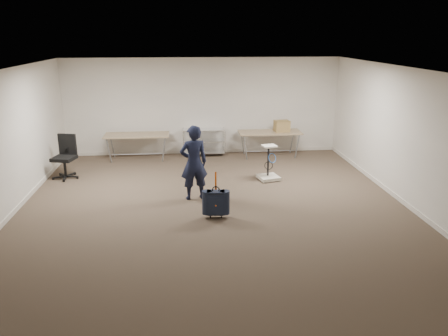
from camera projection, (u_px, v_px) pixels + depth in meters
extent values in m
plane|color=#3E2F26|center=(214.00, 210.00, 8.89)|extent=(9.00, 9.00, 0.00)
plane|color=silver|center=(203.00, 107.00, 12.76)|extent=(8.00, 0.00, 8.00)
plane|color=silver|center=(247.00, 256.00, 4.20)|extent=(8.00, 0.00, 8.00)
plane|color=silver|center=(0.00, 148.00, 8.12)|extent=(0.00, 9.00, 9.00)
plane|color=silver|center=(411.00, 139.00, 8.84)|extent=(0.00, 9.00, 9.00)
plane|color=white|center=(213.00, 70.00, 8.07)|extent=(8.00, 8.00, 0.00)
cube|color=beige|center=(204.00, 151.00, 13.15)|extent=(8.00, 0.02, 0.10)
cube|color=beige|center=(11.00, 215.00, 8.52)|extent=(0.02, 9.00, 0.10)
cube|color=beige|center=(402.00, 201.00, 9.23)|extent=(0.02, 9.00, 0.10)
cube|color=#8D7456|center=(137.00, 135.00, 12.27)|extent=(1.80, 0.75, 0.03)
cylinder|color=gray|center=(138.00, 154.00, 12.44)|extent=(1.50, 0.02, 0.02)
cylinder|color=gray|center=(109.00, 151.00, 12.03)|extent=(0.13, 0.04, 0.69)
cylinder|color=gray|center=(164.00, 150.00, 12.16)|extent=(0.13, 0.04, 0.69)
cylinder|color=gray|center=(112.00, 146.00, 12.60)|extent=(0.13, 0.04, 0.69)
cylinder|color=gray|center=(165.00, 144.00, 12.73)|extent=(0.13, 0.04, 0.69)
cube|color=#8D7456|center=(270.00, 132.00, 12.61)|extent=(1.80, 0.75, 0.03)
cylinder|color=gray|center=(269.00, 151.00, 12.77)|extent=(1.50, 0.02, 0.02)
cylinder|color=gray|center=(245.00, 148.00, 12.36)|extent=(0.13, 0.04, 0.69)
cylinder|color=gray|center=(297.00, 146.00, 12.50)|extent=(0.13, 0.04, 0.69)
cylinder|color=gray|center=(243.00, 143.00, 12.94)|extent=(0.13, 0.04, 0.69)
cylinder|color=gray|center=(292.00, 141.00, 13.07)|extent=(0.13, 0.04, 0.69)
cylinder|color=silver|center=(183.00, 144.00, 12.50)|extent=(0.02, 0.02, 0.80)
cylinder|color=silver|center=(225.00, 144.00, 12.61)|extent=(0.02, 0.02, 0.80)
cylinder|color=silver|center=(183.00, 141.00, 12.93)|extent=(0.02, 0.02, 0.80)
cylinder|color=silver|center=(224.00, 140.00, 13.04)|extent=(0.02, 0.02, 0.80)
cube|color=silver|center=(204.00, 152.00, 12.86)|extent=(1.20, 0.45, 0.02)
cube|color=silver|center=(204.00, 140.00, 12.75)|extent=(1.20, 0.45, 0.02)
cube|color=silver|center=(204.00, 129.00, 12.66)|extent=(1.20, 0.45, 0.01)
imported|color=black|center=(194.00, 163.00, 9.29)|extent=(0.66, 0.51, 1.63)
cube|color=black|center=(216.00, 202.00, 8.43)|extent=(0.36, 0.23, 0.47)
cube|color=black|center=(216.00, 214.00, 8.52)|extent=(0.32, 0.16, 0.03)
cylinder|color=black|center=(210.00, 216.00, 8.52)|extent=(0.03, 0.06, 0.06)
cylinder|color=black|center=(221.00, 216.00, 8.52)|extent=(0.03, 0.06, 0.06)
torus|color=black|center=(216.00, 190.00, 8.35)|extent=(0.15, 0.03, 0.15)
cube|color=#FF5D0D|center=(216.00, 181.00, 8.32)|extent=(0.03, 0.01, 0.36)
cylinder|color=black|center=(66.00, 176.00, 10.86)|extent=(0.65, 0.65, 0.10)
cylinder|color=black|center=(65.00, 168.00, 10.79)|extent=(0.06, 0.06, 0.43)
cube|color=black|center=(64.00, 158.00, 10.72)|extent=(0.60, 0.60, 0.09)
cube|color=black|center=(67.00, 144.00, 10.86)|extent=(0.46, 0.17, 0.52)
cube|color=beige|center=(268.00, 177.00, 10.73)|extent=(0.57, 0.57, 0.08)
cylinder|color=black|center=(262.00, 182.00, 10.55)|extent=(0.06, 0.06, 0.04)
cylinder|color=black|center=(269.00, 161.00, 10.66)|extent=(0.05, 0.05, 0.76)
cube|color=beige|center=(269.00, 146.00, 10.50)|extent=(0.39, 0.35, 0.04)
torus|color=blue|center=(272.00, 158.00, 10.52)|extent=(0.26, 0.15, 0.23)
cube|color=#A26D4B|center=(282.00, 126.00, 12.60)|extent=(0.45, 0.36, 0.32)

